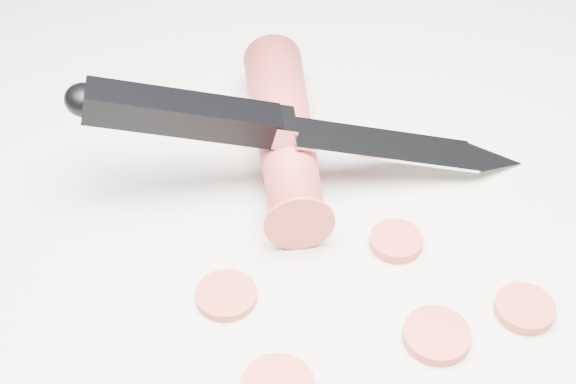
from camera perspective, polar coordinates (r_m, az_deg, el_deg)
name	(u,v)px	position (r m, az deg, el deg)	size (l,w,h in m)	color
ground	(341,276)	(0.47, 3.80, -5.98)	(2.40, 2.40, 0.00)	silver
carrot	(284,132)	(0.53, -0.27, 4.28)	(0.04, 0.04, 0.17)	red
carrot_slice_0	(227,295)	(0.46, -4.39, -7.31)	(0.04, 0.04, 0.01)	#DB4133
carrot_slice_1	(524,309)	(0.47, 16.46, -7.95)	(0.03, 0.03, 0.01)	#DB4133
carrot_slice_3	(436,335)	(0.45, 10.51, -9.98)	(0.04, 0.04, 0.01)	#DB4133
carrot_slice_5	(396,241)	(0.49, 7.69, -3.48)	(0.03, 0.03, 0.01)	#DB4133
kitchen_knife	(309,126)	(0.50, 1.51, 4.72)	(0.29, 0.12, 0.09)	#B9BBC0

